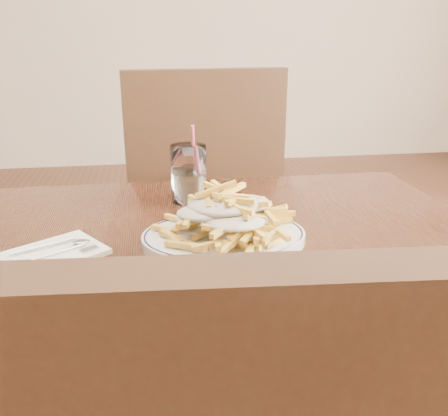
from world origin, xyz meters
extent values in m
cube|color=black|center=(0.00, 0.00, 0.73)|extent=(1.20, 0.80, 0.04)
cylinder|color=black|center=(0.55, 0.35, 0.35)|extent=(0.05, 0.05, 0.71)
cube|color=black|center=(0.07, 0.76, 0.49)|extent=(0.52, 0.52, 0.05)
cube|color=black|center=(0.09, 0.54, 0.77)|extent=(0.48, 0.09, 0.52)
cylinder|color=black|center=(0.26, 0.98, 0.23)|extent=(0.04, 0.04, 0.46)
cylinder|color=black|center=(-0.15, 0.94, 0.23)|extent=(0.04, 0.04, 0.46)
cylinder|color=black|center=(0.30, 0.58, 0.23)|extent=(0.04, 0.04, 0.46)
cylinder|color=black|center=(-0.11, 0.54, 0.23)|extent=(0.04, 0.04, 0.46)
torus|color=black|center=(0.06, -0.03, 0.77)|extent=(0.31, 0.31, 0.01)
ellipsoid|color=beige|center=(0.06, -0.03, 0.83)|extent=(0.21, 0.17, 0.03)
cube|color=white|center=(-0.26, -0.05, 0.75)|extent=(0.23, 0.21, 0.01)
cylinder|color=white|center=(0.01, 0.23, 0.82)|extent=(0.08, 0.08, 0.13)
cylinder|color=white|center=(0.01, 0.23, 0.79)|extent=(0.07, 0.07, 0.07)
cylinder|color=#E2566C|center=(0.03, 0.24, 0.84)|extent=(0.02, 0.05, 0.18)
camera|label=1|loc=(-0.07, -0.90, 1.14)|focal=40.00mm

